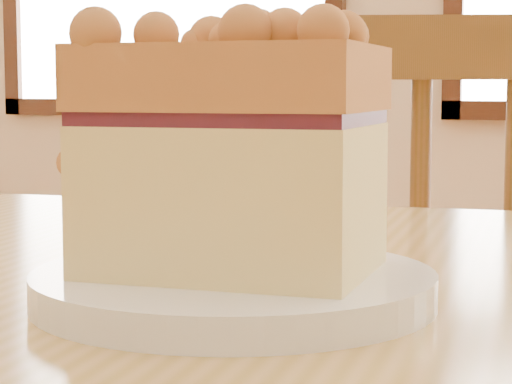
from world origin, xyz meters
TOP-DOWN VIEW (x-y plane):
  - plate at (0.06, 0.17)m, footprint 0.20×0.20m
  - cake_slice at (0.06, 0.17)m, footprint 0.15×0.11m

SIDE VIEW (x-z plane):
  - plate at x=0.06m, z-range 0.75..0.77m
  - cake_slice at x=0.06m, z-range 0.76..0.89m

